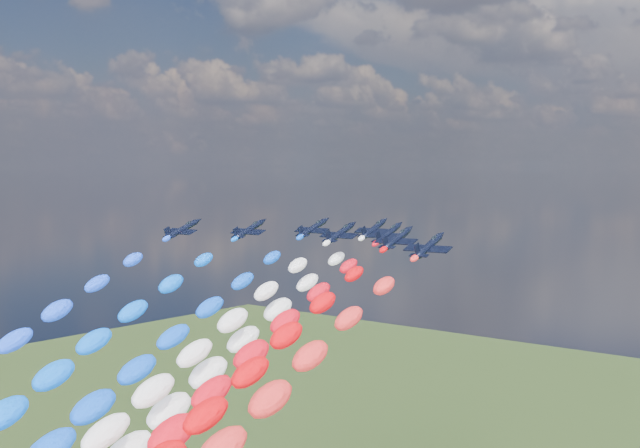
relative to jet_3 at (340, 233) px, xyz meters
The scene contains 10 objects.
jet_0 35.23m from the jet_3, 157.88° to the right, with size 8.33×11.17×2.46m, color black, non-canonical shape.
jet_1 21.61m from the jet_3, 167.92° to the right, with size 8.33×11.17×2.46m, color black, non-canonical shape.
jet_2 14.95m from the jet_3, 151.17° to the left, with size 8.33×11.17×2.46m, color black, non-canonical shape.
trail_2 65.39m from the jet_3, 103.30° to the right, with size 6.82×123.22×67.78m, color blue, non-canonical shape.
jet_3 is the anchor object (origin of this frame).
jet_4 14.04m from the jet_3, 96.46° to the left, with size 8.33×11.17×2.46m, color black, non-canonical shape.
trail_4 58.36m from the jet_3, 91.86° to the right, with size 6.82×123.22×67.78m, color white, non-canonical shape.
jet_5 9.76m from the jet_3, 32.20° to the left, with size 8.33×11.17×2.46m, color black, non-canonical shape.
jet_6 17.03m from the jet_3, 13.58° to the right, with size 8.33×11.17×2.46m, color black, non-canonical shape.
jet_7 31.94m from the jet_3, 24.17° to the right, with size 8.33×11.17×2.46m, color black, non-canonical shape.
Camera 1 is at (108.38, -129.68, 117.53)m, focal length 48.49 mm.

